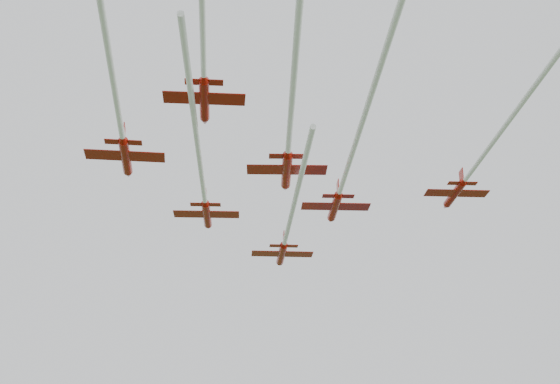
# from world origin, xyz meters

# --- Properties ---
(jet_lead) EXTENTS (14.42, 50.74, 2.84)m
(jet_lead) POSITION_xyz_m (-6.40, 6.11, 56.27)
(jet_lead) COLOR #9E0D03
(jet_row2_left) EXTENTS (14.06, 55.30, 2.77)m
(jet_row2_left) POSITION_xyz_m (-15.19, -9.32, 58.46)
(jet_row2_left) COLOR #9E0D03
(jet_row2_right) EXTENTS (14.57, 57.20, 2.83)m
(jet_row2_right) POSITION_xyz_m (3.18, -10.21, 58.57)
(jet_row2_right) COLOR #9E0D03
(jet_row3_left) EXTENTS (21.25, 67.65, 2.84)m
(jet_row3_left) POSITION_xyz_m (-18.39, -33.65, 59.29)
(jet_row3_left) COLOR #9E0D03
(jet_row3_mid) EXTENTS (12.77, 53.24, 2.88)m
(jet_row3_mid) POSITION_xyz_m (-2.09, -24.13, 57.80)
(jet_row3_mid) COLOR #9E0D03
(jet_row3_right) EXTENTS (15.16, 60.50, 2.34)m
(jet_row3_right) POSITION_xyz_m (19.54, -22.04, 56.37)
(jet_row3_right) COLOR #9E0D03
(jet_row4_left) EXTENTS (13.03, 44.19, 2.50)m
(jet_row4_left) POSITION_xyz_m (-8.14, -38.67, 59.00)
(jet_row4_left) COLOR #9E0D03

